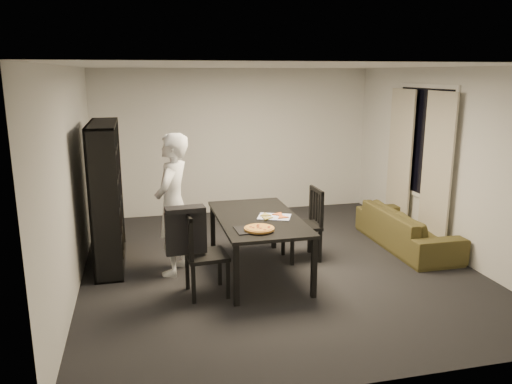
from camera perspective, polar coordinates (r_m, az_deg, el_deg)
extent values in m
cube|color=black|center=(6.82, 2.20, -8.23)|extent=(5.00, 5.50, 0.01)
cube|color=white|center=(6.34, 2.42, 14.18)|extent=(5.00, 5.50, 0.01)
cube|color=silver|center=(9.10, -2.42, 5.76)|extent=(5.00, 0.01, 2.60)
cube|color=silver|center=(3.96, 13.20, -4.87)|extent=(5.00, 0.01, 2.60)
cube|color=silver|center=(6.26, -20.29, 1.39)|extent=(0.01, 5.50, 2.60)
cube|color=silver|center=(7.52, 21.00, 3.24)|extent=(0.01, 5.50, 2.60)
cube|color=black|center=(7.98, 18.62, 5.43)|extent=(0.02, 1.40, 1.60)
cube|color=white|center=(7.97, 18.59, 5.43)|extent=(0.03, 1.52, 1.72)
cube|color=#BBB4A0|center=(7.55, 19.94, 2.21)|extent=(0.03, 0.70, 2.25)
cube|color=#BBB4A0|center=(8.43, 16.10, 3.59)|extent=(0.03, 0.70, 2.25)
cube|color=black|center=(6.89, -16.66, -0.28)|extent=(0.35, 1.50, 1.90)
cube|color=black|center=(6.30, 0.21, -3.02)|extent=(1.00, 1.80, 0.04)
cube|color=black|center=(5.55, -2.27, -9.49)|extent=(0.06, 0.06, 0.71)
cube|color=black|center=(5.78, 6.64, -8.62)|extent=(0.06, 0.06, 0.71)
cube|color=black|center=(7.13, -4.96, -4.25)|extent=(0.06, 0.06, 0.71)
cube|color=black|center=(7.31, 2.07, -3.76)|extent=(0.06, 0.06, 0.71)
cube|color=black|center=(5.81, -5.66, -7.24)|extent=(0.49, 0.49, 0.04)
cube|color=black|center=(5.69, -7.79, -4.90)|extent=(0.08, 0.46, 0.49)
cube|color=black|center=(5.62, -7.86, -2.72)|extent=(0.07, 0.44, 0.05)
cube|color=black|center=(5.77, -3.23, -10.01)|extent=(0.04, 0.04, 0.45)
cube|color=black|center=(6.12, -4.18, -8.59)|extent=(0.04, 0.04, 0.45)
cube|color=black|center=(5.69, -7.15, -10.43)|extent=(0.04, 0.04, 0.45)
cube|color=black|center=(6.05, -7.86, -8.96)|extent=(0.04, 0.04, 0.45)
cube|color=black|center=(6.89, 5.22, -3.89)|extent=(0.47, 0.47, 0.04)
cube|color=black|center=(6.88, 6.90, -1.61)|extent=(0.05, 0.46, 0.49)
cube|color=black|center=(6.83, 6.96, 0.21)|extent=(0.04, 0.44, 0.05)
cube|color=black|center=(7.08, 3.12, -5.47)|extent=(0.04, 0.04, 0.45)
cube|color=black|center=(6.73, 4.16, -6.52)|extent=(0.04, 0.04, 0.45)
cube|color=black|center=(7.20, 6.13, -5.18)|extent=(0.04, 0.04, 0.45)
cube|color=black|center=(6.86, 7.31, -6.20)|extent=(0.04, 0.04, 0.45)
cube|color=black|center=(5.67, -8.02, -4.66)|extent=(0.47, 0.12, 0.49)
cube|color=black|center=(5.59, -8.11, -1.98)|extent=(0.45, 0.23, 0.05)
imported|color=white|center=(6.36, -9.48, -1.44)|extent=(0.67, 0.78, 1.81)
cube|color=black|center=(5.78, -0.37, -4.29)|extent=(0.41, 0.33, 0.01)
cylinder|color=#AD7432|center=(5.74, 0.37, -4.21)|extent=(0.35, 0.35, 0.02)
cylinder|color=yellow|center=(5.74, 0.37, -4.07)|extent=(0.31, 0.31, 0.01)
cube|color=white|center=(6.28, 2.11, -2.84)|extent=(0.49, 0.43, 0.01)
imported|color=#433B1B|center=(7.72, 16.86, -3.99)|extent=(0.75, 1.93, 0.56)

